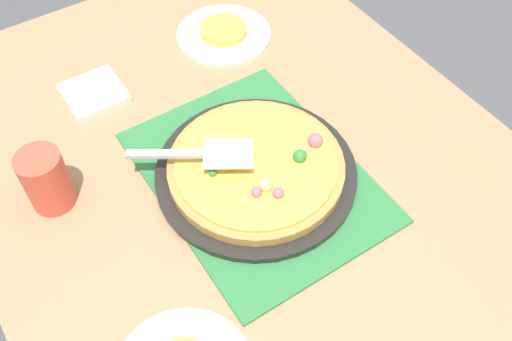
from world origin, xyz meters
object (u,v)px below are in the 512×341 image
pizza (257,166)px  served_slice_left (223,30)px  pizza_pan (256,173)px  cup_near (46,180)px  pizza_server (202,154)px  napkin_stack (94,93)px  plate_near_left (224,35)px

pizza → served_slice_left: bearing=-22.6°
pizza_pan → cup_near: cup_near is taller
pizza_pan → cup_near: size_ratio=3.17×
cup_near → pizza_server: (-0.11, -0.26, 0.01)m
pizza_server → napkin_stack: bearing=15.3°
served_slice_left → napkin_stack: size_ratio=0.92×
plate_near_left → pizza_pan: bearing=157.2°
pizza_pan → napkin_stack: pizza_pan is taller
served_slice_left → pizza_server: 0.42m
pizza_pan → pizza: (-0.00, -0.00, 0.02)m
cup_near → pizza_pan: bearing=-115.0°
plate_near_left → pizza: bearing=157.4°
pizza → pizza_server: 0.11m
pizza → plate_near_left: size_ratio=1.50×
pizza_pan → pizza_server: 0.11m
served_slice_left → napkin_stack: 0.33m
pizza_pan → pizza_server: (0.05, 0.08, 0.06)m
pizza → served_slice_left: (0.39, -0.16, -0.02)m
served_slice_left → cup_near: size_ratio=0.92×
served_slice_left → napkin_stack: bearing=93.5°
pizza_pan → pizza: size_ratio=1.15×
plate_near_left → cup_near: (-0.23, 0.50, 0.06)m
pizza_server → napkin_stack: 0.34m
pizza_pan → napkin_stack: size_ratio=3.17×
pizza → cup_near: size_ratio=2.75×
pizza_pan → served_slice_left: size_ratio=3.45×
pizza_server → napkin_stack: pizza_server is taller
served_slice_left → cup_near: bearing=114.9°
pizza_pan → served_slice_left: bearing=-22.8°
plate_near_left → napkin_stack: 0.33m
plate_near_left → served_slice_left: 0.01m
pizza_pan → napkin_stack: (0.37, 0.17, -0.01)m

